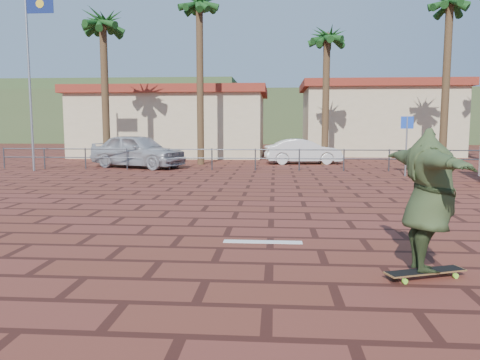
# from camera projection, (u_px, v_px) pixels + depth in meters

# --- Properties ---
(ground) EXTENTS (120.00, 120.00, 0.00)m
(ground) POSITION_uv_depth(u_px,v_px,m) (230.00, 227.00, 9.55)
(ground) COLOR maroon
(ground) RESTS_ON ground
(paint_stripe) EXTENTS (1.40, 0.22, 0.01)m
(paint_stripe) POSITION_uv_depth(u_px,v_px,m) (263.00, 242.00, 8.31)
(paint_stripe) COLOR white
(paint_stripe) RESTS_ON ground
(guardrail) EXTENTS (24.06, 0.06, 1.00)m
(guardrail) POSITION_uv_depth(u_px,v_px,m) (255.00, 156.00, 21.35)
(guardrail) COLOR #47494F
(guardrail) RESTS_ON ground
(flagpole) EXTENTS (1.30, 0.10, 8.00)m
(flagpole) POSITION_uv_depth(u_px,v_px,m) (32.00, 66.00, 20.64)
(flagpole) COLOR gray
(flagpole) RESTS_ON ground
(palm_far_left) EXTENTS (2.40, 2.40, 8.25)m
(palm_far_left) POSITION_uv_depth(u_px,v_px,m) (103.00, 26.00, 22.68)
(palm_far_left) COLOR brown
(palm_far_left) RESTS_ON ground
(palm_left) EXTENTS (2.40, 2.40, 9.45)m
(palm_left) POSITION_uv_depth(u_px,v_px,m) (199.00, 8.00, 23.70)
(palm_left) COLOR brown
(palm_left) RESTS_ON ground
(palm_center) EXTENTS (2.40, 2.40, 7.75)m
(palm_center) POSITION_uv_depth(u_px,v_px,m) (327.00, 41.00, 23.89)
(palm_center) COLOR brown
(palm_center) RESTS_ON ground
(palm_right) EXTENTS (2.40, 2.40, 9.05)m
(palm_right) POSITION_uv_depth(u_px,v_px,m) (450.00, 6.00, 21.85)
(palm_right) COLOR brown
(palm_right) RESTS_ON ground
(building_west) EXTENTS (12.60, 7.60, 4.50)m
(building_west) POSITION_uv_depth(u_px,v_px,m) (173.00, 122.00, 31.52)
(building_west) COLOR beige
(building_west) RESTS_ON ground
(building_east) EXTENTS (10.60, 6.60, 5.00)m
(building_east) POSITION_uv_depth(u_px,v_px,m) (378.00, 118.00, 32.42)
(building_east) COLOR beige
(building_east) RESTS_ON ground
(hill_front) EXTENTS (70.00, 18.00, 6.00)m
(hill_front) POSITION_uv_depth(u_px,v_px,m) (268.00, 118.00, 58.71)
(hill_front) COLOR #384C28
(hill_front) RESTS_ON ground
(hill_back) EXTENTS (35.00, 14.00, 8.00)m
(hill_back) POSITION_uv_depth(u_px,v_px,m) (114.00, 111.00, 66.18)
(hill_back) COLOR #384C28
(hill_back) RESTS_ON ground
(longboard) EXTENTS (1.17, 0.64, 0.11)m
(longboard) POSITION_uv_depth(u_px,v_px,m) (425.00, 272.00, 6.32)
(longboard) COLOR olive
(longboard) RESTS_ON ground
(skateboarder) EXTENTS (0.90, 2.42, 1.92)m
(skateboarder) POSITION_uv_depth(u_px,v_px,m) (429.00, 200.00, 6.21)
(skateboarder) COLOR #344425
(skateboarder) RESTS_ON longboard
(car_silver) EXTENTS (5.20, 3.63, 1.64)m
(car_silver) POSITION_uv_depth(u_px,v_px,m) (138.00, 151.00, 22.76)
(car_silver) COLOR #A6A7AC
(car_silver) RESTS_ON ground
(car_white) EXTENTS (4.18, 1.92, 1.33)m
(car_white) POSITION_uv_depth(u_px,v_px,m) (303.00, 151.00, 24.99)
(car_white) COLOR silver
(car_white) RESTS_ON ground
(street_sign) EXTENTS (0.47, 0.22, 2.41)m
(street_sign) POSITION_uv_depth(u_px,v_px,m) (407.00, 135.00, 18.79)
(street_sign) COLOR gray
(street_sign) RESTS_ON ground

